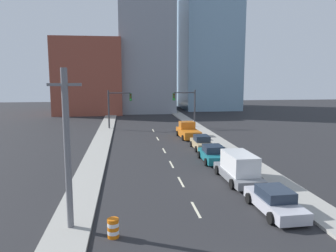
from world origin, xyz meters
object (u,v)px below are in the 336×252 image
object	(u,v)px
box_truck_gray	(239,168)
sedan_silver	(275,201)
traffic_barrel	(113,228)
sedan_teal	(213,154)
utility_pole_left_near	(67,149)
traffic_signal_left	(115,104)
sedan_tan	(202,143)
pickup_truck_orange	(188,131)
traffic_signal_right	(188,104)

from	to	relation	value
box_truck_gray	sedan_silver	bearing A→B (deg)	-89.83
traffic_barrel	sedan_teal	distance (m)	16.11
box_truck_gray	utility_pole_left_near	bearing A→B (deg)	-150.39
traffic_signal_left	sedan_tan	distance (m)	18.37
sedan_tan	pickup_truck_orange	size ratio (longest dim) A/B	0.82
sedan_silver	pickup_truck_orange	distance (m)	24.07
traffic_signal_right	pickup_truck_orange	distance (m)	9.01
sedan_silver	sedan_tan	size ratio (longest dim) A/B	1.08
utility_pole_left_near	sedan_silver	bearing A→B (deg)	4.24
traffic_signal_right	utility_pole_left_near	size ratio (longest dim) A/B	0.72
traffic_signal_left	sedan_tan	bearing A→B (deg)	-57.89
traffic_signal_right	box_truck_gray	world-z (taller)	traffic_signal_right
traffic_signal_right	traffic_barrel	xyz separation A→B (m)	(-10.32, -34.32, -3.27)
traffic_signal_left	traffic_signal_right	size ratio (longest dim) A/B	1.00
pickup_truck_orange	sedan_teal	bearing A→B (deg)	-93.31
traffic_signal_right	box_truck_gray	distance (m)	26.82
utility_pole_left_near	traffic_barrel	bearing A→B (deg)	-26.02
traffic_signal_left	sedan_tan	world-z (taller)	traffic_signal_left
sedan_teal	pickup_truck_orange	bearing A→B (deg)	90.17
traffic_signal_right	traffic_barrel	distance (m)	35.99
pickup_truck_orange	sedan_silver	bearing A→B (deg)	-92.01
box_truck_gray	sedan_tan	distance (m)	11.32
box_truck_gray	traffic_barrel	bearing A→B (deg)	-140.58
utility_pole_left_near	traffic_barrel	world-z (taller)	utility_pole_left_near
utility_pole_left_near	sedan_silver	distance (m)	11.87
traffic_signal_right	sedan_silver	xyz separation A→B (m)	(-1.20, -32.42, -3.10)
box_truck_gray	sedan_teal	xyz separation A→B (m)	(-0.38, 5.93, -0.33)
sedan_teal	box_truck_gray	bearing A→B (deg)	-85.95
box_truck_gray	pickup_truck_orange	distance (m)	18.29
utility_pole_left_near	box_truck_gray	distance (m)	13.37
sedan_tan	traffic_signal_right	bearing A→B (deg)	84.78
sedan_teal	pickup_truck_orange	size ratio (longest dim) A/B	0.84
traffic_barrel	sedan_teal	bearing A→B (deg)	57.59
traffic_signal_right	sedan_teal	xyz separation A→B (m)	(-1.69, -20.72, -3.06)
traffic_barrel	pickup_truck_orange	distance (m)	27.38
traffic_signal_right	pickup_truck_orange	size ratio (longest dim) A/B	1.09
sedan_teal	traffic_barrel	bearing A→B (deg)	-121.98
sedan_tan	sedan_silver	bearing A→B (deg)	-88.76
box_truck_gray	sedan_teal	distance (m)	5.95
traffic_signal_right	sedan_teal	world-z (taller)	traffic_signal_right
traffic_signal_right	box_truck_gray	bearing A→B (deg)	-92.83
traffic_barrel	sedan_silver	size ratio (longest dim) A/B	0.20
utility_pole_left_near	traffic_barrel	size ratio (longest dim) A/B	8.58
traffic_signal_left	sedan_teal	distance (m)	22.97
traffic_signal_right	box_truck_gray	xyz separation A→B (m)	(-1.32, -26.65, -2.73)
traffic_barrel	pickup_truck_orange	world-z (taller)	pickup_truck_orange
sedan_silver	sedan_tan	xyz separation A→B (m)	(-0.28, 17.09, 0.03)
sedan_tan	utility_pole_left_near	bearing A→B (deg)	-121.27
utility_pole_left_near	sedan_teal	bearing A→B (deg)	49.26
sedan_tan	pickup_truck_orange	world-z (taller)	pickup_truck_orange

